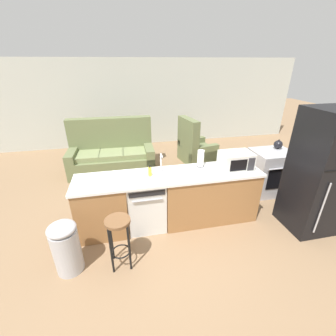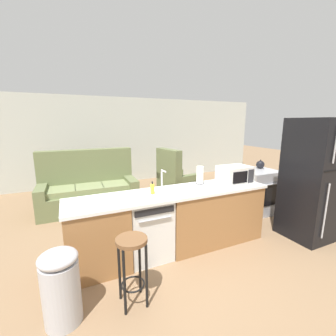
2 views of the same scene
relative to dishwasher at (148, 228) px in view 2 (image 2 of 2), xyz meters
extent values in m
plane|color=#896B4C|center=(0.25, 0.00, -0.42)|extent=(24.00, 24.00, 0.00)
cube|color=beige|center=(0.55, 4.20, 0.88)|extent=(10.00, 0.06, 2.60)
cube|color=#9E6B3D|center=(-0.68, 0.00, 0.01)|extent=(0.75, 0.62, 0.86)
cube|color=#9E6B3D|center=(1.08, 0.00, 0.01)|extent=(1.55, 0.62, 0.86)
cube|color=white|center=(0.40, 0.00, 0.46)|extent=(2.94, 0.66, 0.04)
cube|color=#3F2A18|center=(0.40, 0.00, -0.38)|extent=(2.86, 0.56, 0.08)
cube|color=silver|center=(0.00, 0.00, 0.00)|extent=(0.58, 0.58, 0.84)
cube|color=black|center=(0.00, -0.30, 0.36)|extent=(0.52, 0.01, 0.08)
cylinder|color=#B2B2B7|center=(0.00, -0.31, 0.26)|extent=(0.44, 0.02, 0.02)
cube|color=#B7B7BC|center=(2.60, 0.55, 0.00)|extent=(0.76, 0.64, 0.85)
cube|color=black|center=(2.60, 0.22, 0.05)|extent=(0.53, 0.01, 0.43)
cylinder|color=silver|center=(2.60, 0.20, 0.28)|extent=(0.61, 0.03, 0.03)
cube|color=#B7B7BC|center=(2.60, 0.55, 0.45)|extent=(0.76, 0.64, 0.05)
torus|color=black|center=(2.43, 0.42, 0.47)|extent=(0.16, 0.16, 0.01)
torus|color=black|center=(2.77, 0.42, 0.47)|extent=(0.16, 0.16, 0.01)
torus|color=black|center=(2.43, 0.68, 0.47)|extent=(0.16, 0.16, 0.01)
torus|color=black|center=(2.77, 0.68, 0.47)|extent=(0.16, 0.16, 0.01)
cube|color=black|center=(2.60, -0.55, 0.55)|extent=(0.72, 0.70, 1.93)
cylinder|color=#B2B2B7|center=(2.40, -0.92, 1.14)|extent=(0.02, 0.02, 0.51)
cylinder|color=#B2B2B7|center=(2.40, -0.92, 0.18)|extent=(0.02, 0.02, 0.84)
cube|color=white|center=(1.49, 0.00, 0.62)|extent=(0.50, 0.36, 0.28)
cube|color=black|center=(1.44, -0.18, 0.62)|extent=(0.27, 0.01, 0.18)
cube|color=#2D2D33|center=(1.66, -0.18, 0.62)|extent=(0.11, 0.01, 0.21)
cylinder|color=silver|center=(0.29, 0.16, 0.49)|extent=(0.07, 0.07, 0.03)
cylinder|color=silver|center=(0.29, 0.16, 0.64)|extent=(0.02, 0.02, 0.26)
cylinder|color=silver|center=(0.29, 0.09, 0.77)|extent=(0.02, 0.14, 0.02)
cylinder|color=#4C4C51|center=(0.96, 0.20, 0.49)|extent=(0.14, 0.14, 0.01)
cylinder|color=white|center=(0.96, 0.20, 0.63)|extent=(0.11, 0.11, 0.27)
cylinder|color=yellow|center=(0.09, 0.02, 0.55)|extent=(0.06, 0.06, 0.14)
cylinder|color=black|center=(0.09, 0.02, 0.64)|extent=(0.02, 0.02, 0.04)
sphere|color=black|center=(2.77, 0.68, 0.56)|extent=(0.17, 0.17, 0.17)
sphere|color=black|center=(2.77, 0.68, 0.66)|extent=(0.03, 0.03, 0.03)
cone|color=black|center=(2.85, 0.68, 0.58)|extent=(0.08, 0.04, 0.06)
cylinder|color=brown|center=(-0.43, -0.74, 0.30)|extent=(0.32, 0.32, 0.04)
cylinder|color=black|center=(-0.54, -0.86, -0.07)|extent=(0.03, 0.03, 0.70)
cylinder|color=black|center=(-0.31, -0.86, -0.07)|extent=(0.03, 0.03, 0.70)
cylinder|color=black|center=(-0.54, -0.63, -0.07)|extent=(0.03, 0.03, 0.70)
cylinder|color=black|center=(-0.31, -0.63, -0.07)|extent=(0.03, 0.03, 0.70)
torus|color=black|center=(-0.43, -0.74, -0.20)|extent=(0.25, 0.25, 0.02)
cylinder|color=#B7B7BC|center=(-1.09, -0.69, -0.11)|extent=(0.34, 0.34, 0.62)
ellipsoid|color=#B7B7BC|center=(-1.09, -0.69, 0.25)|extent=(0.35, 0.35, 0.14)
cube|color=#667047|center=(-0.56, 2.19, -0.21)|extent=(2.02, 0.94, 0.42)
cube|color=#667047|center=(-0.56, 2.52, 0.21)|extent=(2.00, 0.28, 1.27)
cube|color=#667047|center=(-1.46, 2.21, -0.11)|extent=(0.22, 0.90, 0.62)
cube|color=#667047|center=(0.34, 2.17, -0.11)|extent=(0.22, 0.90, 0.62)
cube|color=#7D8959|center=(-1.11, 2.15, 0.06)|extent=(0.57, 0.64, 0.12)
cube|color=#7D8959|center=(-0.56, 2.14, 0.06)|extent=(0.57, 0.64, 0.12)
cube|color=#7D8959|center=(-0.01, 2.13, 0.06)|extent=(0.57, 0.64, 0.12)
cube|color=#667047|center=(1.68, 2.38, -0.22)|extent=(0.95, 0.99, 0.40)
cube|color=#667047|center=(1.39, 2.33, 0.18)|extent=(0.36, 0.87, 1.20)
cube|color=#667047|center=(1.75, 2.04, -0.15)|extent=(0.82, 0.31, 0.55)
cube|color=#667047|center=(1.62, 2.72, -0.15)|extent=(0.82, 0.31, 0.55)
camera|label=1|loc=(-0.27, -3.03, 2.07)|focal=24.00mm
camera|label=2|loc=(-0.94, -2.75, 1.45)|focal=24.00mm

